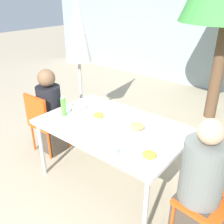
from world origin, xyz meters
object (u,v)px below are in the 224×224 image
Objects in this scene: chair_left at (44,120)px; closed_umbrella at (78,33)px; person_left at (51,114)px; person_right at (200,186)px; drinking_cup at (113,153)px; salad_bowl at (79,107)px; bottle at (63,107)px; chair_right at (209,190)px.

closed_umbrella is at bearing 102.02° from chair_left.
person_left is 2.05m from person_right.
closed_umbrella is (-0.26, 0.82, 0.90)m from person_left.
person_left is at bearing 163.59° from drinking_cup.
salad_bowl is at bearing -45.31° from closed_umbrella.
person_right is 1.61m from bottle.
chair_right is (2.15, 0.09, 0.00)m from chair_left.
bottle is 1.31× the size of salad_bowl.
person_left reaches higher than chair_left.
chair_left reaches higher than salad_bowl.
bottle is 0.96m from drinking_cup.
bottle is 0.24m from salad_bowl.
chair_right is 0.11m from person_right.
bottle reaches higher than salad_bowl.
bottle is at bearing 10.58° from chair_right.
person_left is at bearing 5.45° from chair_right.
chair_right is at bearing -121.85° from person_right.
chair_right is at bearing -18.87° from closed_umbrella.
closed_umbrella is at bearing -15.70° from person_right.
person_right is at bearing -1.07° from chair_left.
chair_right is 1.69m from bottle.
bottle reaches higher than chair_left.
person_right is (2.09, 0.01, 0.06)m from chair_left.
person_left is (0.05, 0.08, 0.07)m from chair_left.
closed_umbrella is (-2.31, 0.88, 0.91)m from person_right.
chair_right is at bearing -2.48° from salad_bowl.
drinking_cup is at bearing -36.58° from closed_umbrella.
closed_umbrella is at bearing 134.69° from salad_bowl.
chair_left is 0.72× the size of person_right.
chair_left is 1.50m from drinking_cup.
bottle is (-1.58, -0.08, 0.30)m from person_right.
closed_umbrella is (-0.21, 0.90, 0.97)m from chair_left.
chair_left is 0.61m from salad_bowl.
chair_right is at bearing 0.93° from chair_left.
drinking_cup is (-0.66, -0.34, 0.23)m from person_right.
bottle is (0.51, -0.06, 0.36)m from chair_left.
person_left is 0.52m from salad_bowl.
chair_right reaches higher than drinking_cup.
chair_left is 2.09m from person_right.
closed_umbrella is 11.52× the size of salad_bowl.
salad_bowl is at bearing 8.05° from person_left.
chair_left is at bearing 167.17° from drinking_cup.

